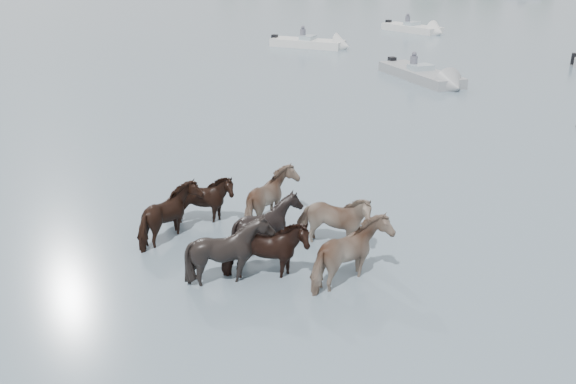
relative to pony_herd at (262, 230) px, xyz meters
The scene contains 5 objects.
ground 1.69m from the pony_herd, 93.78° to the right, with size 400.00×400.00×0.00m, color #4A5C6A.
pony_herd is the anchor object (origin of this frame).
motorboat_a 28.29m from the pony_herd, 122.65° to the left, with size 5.41×2.79×1.92m.
motorboat_b 19.15m from the pony_herd, 105.06° to the left, with size 5.92×4.41×1.92m.
motorboat_f 36.70m from the pony_herd, 111.33° to the left, with size 5.43×2.70×1.92m.
Camera 1 is at (7.95, -7.61, 6.36)m, focal length 38.61 mm.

